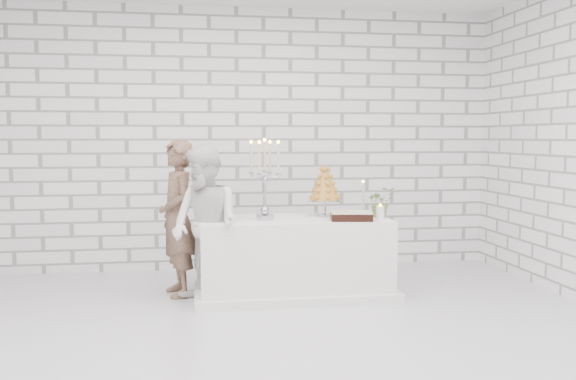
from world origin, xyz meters
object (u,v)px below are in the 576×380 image
object	(u,v)px
cake_table	(294,257)
candelabra	(265,179)
groom	(177,218)
bride	(205,226)
croquembouche	(325,190)

from	to	relation	value
cake_table	candelabra	xyz separation A→B (m)	(-0.29, -0.06, 0.76)
groom	bride	distance (m)	0.47
croquembouche	bride	bearing A→B (deg)	-163.44
cake_table	bride	distance (m)	0.95
cake_table	groom	world-z (taller)	groom
cake_table	croquembouche	bearing A→B (deg)	22.41
bride	cake_table	bearing A→B (deg)	66.00
bride	candelabra	bearing A→B (deg)	67.63
candelabra	groom	bearing A→B (deg)	164.20
bride	croquembouche	size ratio (longest dim) A/B	2.84
groom	bride	size ratio (longest dim) A/B	1.03
croquembouche	groom	bearing A→B (deg)	178.41
cake_table	bride	xyz separation A→B (m)	(-0.85, -0.22, 0.35)
candelabra	croquembouche	size ratio (longest dim) A/B	1.50
groom	croquembouche	bearing A→B (deg)	73.42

